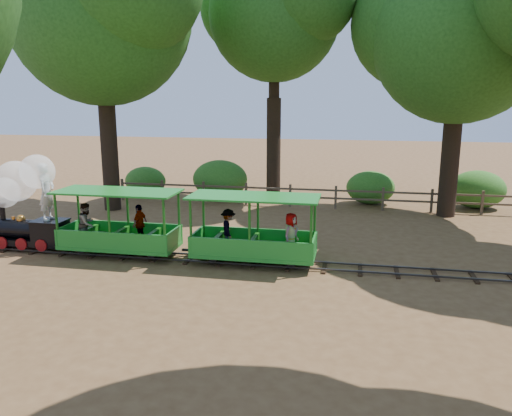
% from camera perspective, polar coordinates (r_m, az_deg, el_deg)
% --- Properties ---
extents(ground, '(90.00, 90.00, 0.00)m').
position_cam_1_polar(ground, '(14.49, 3.83, -6.64)').
color(ground, brown).
rests_on(ground, ground).
extents(track, '(22.00, 1.00, 0.10)m').
position_cam_1_polar(track, '(14.47, 3.83, -6.39)').
color(track, '#3F3D3A').
rests_on(track, ground).
extents(locomotive, '(2.70, 1.27, 3.10)m').
position_cam_1_polar(locomotive, '(17.25, -25.00, 1.32)').
color(locomotive, black).
rests_on(locomotive, ground).
extents(carriage_front, '(3.71, 1.51, 1.93)m').
position_cam_1_polar(carriage_front, '(15.76, -15.68, -2.42)').
color(carriage_front, '#1D8727').
rests_on(carriage_front, track).
extents(carriage_rear, '(3.71, 1.51, 1.93)m').
position_cam_1_polar(carriage_rear, '(14.41, -0.22, -3.34)').
color(carriage_rear, '#1D8727').
rests_on(carriage_rear, track).
extents(oak_nw, '(9.17, 8.07, 11.72)m').
position_cam_1_polar(oak_nw, '(22.49, -17.35, 21.40)').
color(oak_nw, '#2D2116').
rests_on(oak_nw, ground).
extents(oak_nc, '(7.31, 6.43, 11.25)m').
position_cam_1_polar(oak_nc, '(23.78, 2.10, 21.82)').
color(oak_nc, '#2D2116').
rests_on(oak_nc, ground).
extents(oak_ne, '(8.32, 7.33, 10.37)m').
position_cam_1_polar(oak_ne, '(21.68, 22.26, 18.58)').
color(oak_ne, '#2D2116').
rests_on(oak_ne, ground).
extents(fence, '(18.10, 0.10, 1.00)m').
position_cam_1_polar(fence, '(22.05, 6.51, 1.53)').
color(fence, brown).
rests_on(fence, ground).
extents(shrub_west, '(2.05, 1.58, 1.42)m').
position_cam_1_polar(shrub_west, '(25.33, -12.53, 3.03)').
color(shrub_west, '#2D6B1E').
rests_on(shrub_west, ground).
extents(shrub_mid_w, '(2.66, 2.04, 1.84)m').
position_cam_1_polar(shrub_mid_w, '(24.03, -4.13, 3.30)').
color(shrub_mid_w, '#2D6B1E').
rests_on(shrub_mid_w, ground).
extents(shrub_mid_e, '(2.17, 1.67, 1.50)m').
position_cam_1_polar(shrub_mid_e, '(23.25, 12.94, 2.29)').
color(shrub_mid_e, '#2D6B1E').
rests_on(shrub_mid_e, ground).
extents(shrub_east, '(2.39, 1.84, 1.66)m').
position_cam_1_polar(shrub_east, '(23.84, 23.97, 1.95)').
color(shrub_east, '#2D6B1E').
rests_on(shrub_east, ground).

